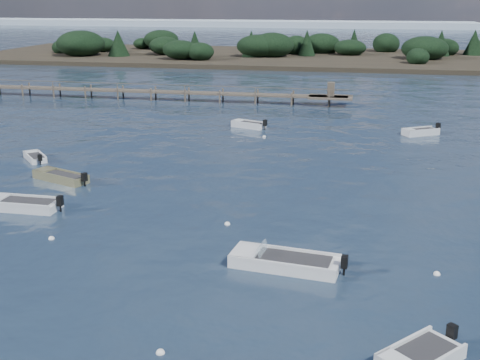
% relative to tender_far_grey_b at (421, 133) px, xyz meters
% --- Properties ---
extents(ground, '(400.00, 400.00, 0.00)m').
position_rel_tender_far_grey_b_xyz_m(ground, '(-12.96, 25.73, -0.18)').
color(ground, '#152131').
rests_on(ground, ground).
extents(tender_far_grey_b, '(3.57, 2.81, 1.26)m').
position_rel_tender_far_grey_b_xyz_m(tender_far_grey_b, '(0.00, 0.00, 0.00)').
color(tender_far_grey_b, silver).
rests_on(tender_far_grey_b, ground).
extents(tender_far_grey, '(2.76, 2.84, 1.02)m').
position_rel_tender_far_grey_b_xyz_m(tender_far_grey, '(-29.97, -15.07, -0.04)').
color(tender_far_grey, silver).
rests_on(tender_far_grey, ground).
extents(dinghy_mid_grey, '(4.91, 1.72, 1.24)m').
position_rel_tender_far_grey_b_xyz_m(dinghy_mid_grey, '(-24.98, -25.39, -0.01)').
color(dinghy_mid_grey, silver).
rests_on(dinghy_mid_grey, ground).
extents(tender_far_white, '(3.65, 2.36, 1.24)m').
position_rel_tender_far_grey_b_xyz_m(tender_far_white, '(-16.00, 0.01, -0.00)').
color(tender_far_white, silver).
rests_on(tender_far_white, ground).
extents(dinghy_mid_white_a, '(5.53, 2.48, 1.27)m').
position_rel_tender_far_grey_b_xyz_m(dinghy_mid_white_a, '(-8.58, -30.28, -0.01)').
color(dinghy_mid_white_a, silver).
rests_on(dinghy_mid_white_a, ground).
extents(dinghy_extra_a, '(4.61, 2.82, 1.18)m').
position_rel_tender_far_grey_b_xyz_m(dinghy_extra_a, '(-25.44, -19.65, -0.01)').
color(dinghy_extra_a, '#6D6948').
rests_on(dinghy_extra_a, ground).
extents(dinghy_extra_b, '(3.22, 3.34, 1.11)m').
position_rel_tender_far_grey_b_xyz_m(dinghy_extra_b, '(-2.98, -37.01, -0.03)').
color(dinghy_extra_b, silver).
rests_on(dinghy_extra_b, ground).
extents(buoy_a, '(0.32, 0.32, 0.32)m').
position_rel_tender_far_grey_b_xyz_m(buoy_a, '(-11.99, -38.24, -0.18)').
color(buoy_a, white).
rests_on(buoy_a, ground).
extents(buoy_b, '(0.32, 0.32, 0.32)m').
position_rel_tender_far_grey_b_xyz_m(buoy_b, '(-1.66, -29.71, -0.18)').
color(buoy_b, white).
rests_on(buoy_b, ground).
extents(buoy_e, '(0.32, 0.32, 0.32)m').
position_rel_tender_far_grey_b_xyz_m(buoy_e, '(-13.87, -3.68, -0.18)').
color(buoy_e, white).
rests_on(buoy_e, ground).
extents(buoy_extra_a, '(0.32, 0.32, 0.32)m').
position_rel_tender_far_grey_b_xyz_m(buoy_extra_a, '(-12.40, -25.47, -0.18)').
color(buoy_extra_a, white).
rests_on(buoy_extra_a, ground).
extents(buoy_extra_b, '(0.32, 0.32, 0.32)m').
position_rel_tender_far_grey_b_xyz_m(buoy_extra_b, '(-20.96, -29.34, -0.18)').
color(buoy_extra_b, white).
rests_on(buoy_extra_b, ground).
extents(jetty, '(64.50, 3.20, 3.40)m').
position_rel_tender_far_grey_b_xyz_m(jetty, '(-34.71, 13.72, 0.81)').
color(jetty, '#50473B').
rests_on(jetty, ground).
extents(far_headland, '(190.00, 40.00, 5.80)m').
position_rel_tender_far_grey_b_xyz_m(far_headland, '(12.04, 65.73, 1.79)').
color(far_headland, black).
rests_on(far_headland, ground).
extents(distant_haze, '(280.00, 20.00, 2.40)m').
position_rel_tender_far_grey_b_xyz_m(distant_haze, '(-102.96, 195.73, -0.18)').
color(distant_haze, '#99ACBD').
rests_on(distant_haze, ground).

